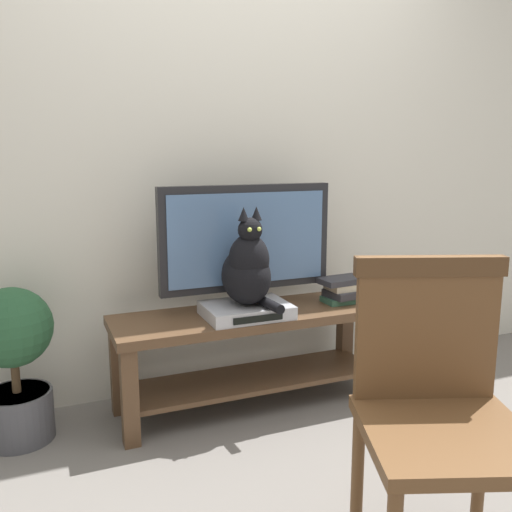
# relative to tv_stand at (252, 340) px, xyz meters

# --- Properties ---
(ground_plane) EXTENTS (12.00, 12.00, 0.00)m
(ground_plane) POSITION_rel_tv_stand_xyz_m (-0.01, -0.62, -0.34)
(ground_plane) COLOR slate
(back_wall) EXTENTS (7.00, 0.12, 2.80)m
(back_wall) POSITION_rel_tv_stand_xyz_m (-0.01, 0.39, 1.06)
(back_wall) COLOR beige
(back_wall) RESTS_ON ground
(tv_stand) EXTENTS (1.35, 0.42, 0.48)m
(tv_stand) POSITION_rel_tv_stand_xyz_m (0.00, 0.00, 0.00)
(tv_stand) COLOR #513823
(tv_stand) RESTS_ON ground
(tv) EXTENTS (0.87, 0.20, 0.61)m
(tv) POSITION_rel_tv_stand_xyz_m (0.00, 0.07, 0.47)
(tv) COLOR black
(tv) RESTS_ON tv_stand
(media_box) EXTENTS (0.40, 0.30, 0.06)m
(media_box) POSITION_rel_tv_stand_xyz_m (-0.05, -0.06, 0.18)
(media_box) COLOR #ADADB2
(media_box) RESTS_ON tv_stand
(cat) EXTENTS (0.22, 0.37, 0.46)m
(cat) POSITION_rel_tv_stand_xyz_m (-0.05, -0.08, 0.38)
(cat) COLOR black
(cat) RESTS_ON media_box
(wooden_chair) EXTENTS (0.59, 0.59, 0.94)m
(wooden_chair) POSITION_rel_tv_stand_xyz_m (0.10, -1.20, 0.21)
(wooden_chair) COLOR brown
(wooden_chair) RESTS_ON ground
(book_stack) EXTENTS (0.24, 0.18, 0.13)m
(book_stack) POSITION_rel_tv_stand_xyz_m (0.50, -0.02, 0.21)
(book_stack) COLOR #38664C
(book_stack) RESTS_ON tv_stand
(potted_plant) EXTENTS (0.34, 0.34, 0.69)m
(potted_plant) POSITION_rel_tv_stand_xyz_m (-1.07, 0.08, 0.04)
(potted_plant) COLOR #47474C
(potted_plant) RESTS_ON ground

